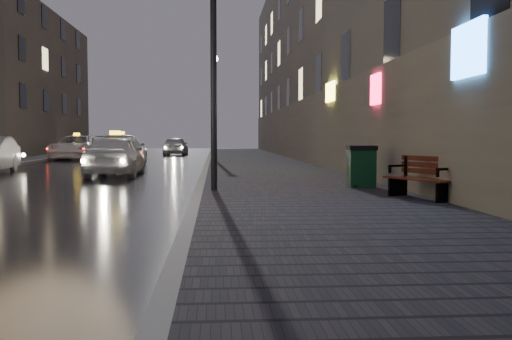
{
  "coord_description": "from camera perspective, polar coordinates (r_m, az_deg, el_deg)",
  "views": [
    {
      "loc": [
        1.89,
        -6.82,
        1.35
      ],
      "look_at": [
        2.5,
        1.76,
        0.85
      ],
      "focal_mm": 40.0,
      "sensor_mm": 36.0,
      "label": 1
    }
  ],
  "objects": [
    {
      "name": "lamp_near",
      "position": [
        13.0,
        -4.28,
        12.79
      ],
      "size": [
        0.36,
        0.36,
        5.28
      ],
      "color": "black",
      "rests_on": "sidewalk"
    },
    {
      "name": "ground",
      "position": [
        7.21,
        -19.36,
        -7.66
      ],
      "size": [
        120.0,
        120.0,
        0.0
      ],
      "primitive_type": "plane",
      "color": "black",
      "rests_on": "ground"
    },
    {
      "name": "building_far_c",
      "position": [
        48.52,
        -22.75,
        7.99
      ],
      "size": [
        6.0,
        22.0,
        11.0
      ],
      "primitive_type": "cube",
      "color": "#6B6051",
      "rests_on": "ground"
    },
    {
      "name": "taxi_mid",
      "position": [
        26.22,
        -13.37,
        1.88
      ],
      "size": [
        2.18,
        5.05,
        1.45
      ],
      "primitive_type": "imported",
      "rotation": [
        0.0,
        0.0,
        3.17
      ],
      "color": "white",
      "rests_on": "ground"
    },
    {
      "name": "lamp_far",
      "position": [
        28.9,
        -4.15,
        7.57
      ],
      "size": [
        0.36,
        0.36,
        5.28
      ],
      "color": "black",
      "rests_on": "sidewalk"
    },
    {
      "name": "curb",
      "position": [
        27.85,
        -4.84,
        0.7
      ],
      "size": [
        0.2,
        58.0,
        0.15
      ],
      "primitive_type": "cube",
      "color": "slate",
      "rests_on": "ground"
    },
    {
      "name": "curb_far",
      "position": [
        29.36,
        -22.49,
        0.6
      ],
      "size": [
        0.2,
        58.0,
        0.15
      ],
      "primitive_type": "cube",
      "color": "slate",
      "rests_on": "ground"
    },
    {
      "name": "bench",
      "position": [
        11.52,
        16.38,
        -0.71
      ],
      "size": [
        1.11,
        1.71,
        0.83
      ],
      "rotation": [
        0.0,
        0.0,
        0.37
      ],
      "color": "black",
      "rests_on": "sidewalk"
    },
    {
      "name": "taxi_far",
      "position": [
        35.17,
        -17.48,
        2.16
      ],
      "size": [
        2.48,
        5.21,
        1.44
      ],
      "primitive_type": "imported",
      "rotation": [
        0.0,
        0.0,
        -0.02
      ],
      "color": "silver",
      "rests_on": "ground"
    },
    {
      "name": "car_far",
      "position": [
        41.5,
        -8.04,
        2.37
      ],
      "size": [
        1.72,
        4.0,
        1.34
      ],
      "primitive_type": "imported",
      "rotation": [
        0.0,
        0.0,
        3.11
      ],
      "color": "#ABABB3",
      "rests_on": "ground"
    },
    {
      "name": "sidewalk",
      "position": [
        27.92,
        0.09,
        0.72
      ],
      "size": [
        4.6,
        58.0,
        0.15
      ],
      "primitive_type": "cube",
      "color": "black",
      "rests_on": "ground"
    },
    {
      "name": "building_near",
      "position": [
        32.65,
        5.31,
        12.4
      ],
      "size": [
        1.8,
        50.0,
        13.0
      ],
      "primitive_type": "cube",
      "color": "#605B54",
      "rests_on": "ground"
    },
    {
      "name": "trash_bin",
      "position": [
        13.87,
        10.49,
        0.41
      ],
      "size": [
        0.69,
        0.69,
        1.0
      ],
      "rotation": [
        0.0,
        0.0,
        -0.07
      ],
      "color": "#0D3218",
      "rests_on": "sidewalk"
    },
    {
      "name": "taxi_near",
      "position": [
        19.9,
        -13.89,
        1.39
      ],
      "size": [
        1.72,
        4.18,
        1.42
      ],
      "primitive_type": "imported",
      "rotation": [
        0.0,
        0.0,
        3.15
      ],
      "color": "silver",
      "rests_on": "ground"
    }
  ]
}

